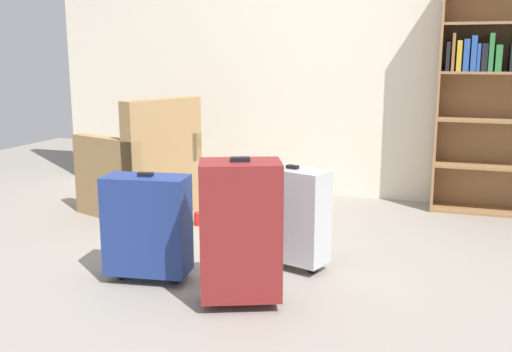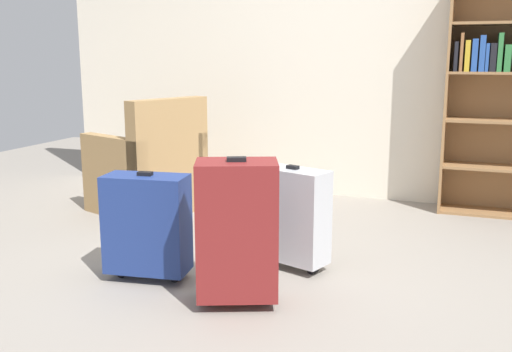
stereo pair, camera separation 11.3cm
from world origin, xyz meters
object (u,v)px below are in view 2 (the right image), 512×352
armchair (149,171)px  suitcase_dark_red (237,230)px  suitcase_navy_blue (147,224)px  suitcase_silver (292,215)px  mug (204,218)px

armchair → suitcase_dark_red: size_ratio=1.22×
suitcase_navy_blue → suitcase_silver: suitcase_silver is taller
suitcase_silver → suitcase_dark_red: bearing=-100.3°
suitcase_navy_blue → suitcase_silver: bearing=32.6°
mug → suitcase_silver: suitcase_silver is taller
suitcase_silver → suitcase_dark_red: suitcase_dark_red is taller
mug → suitcase_dark_red: size_ratio=0.16×
suitcase_silver → suitcase_dark_red: (-0.11, -0.58, 0.07)m
armchair → suitcase_dark_red: armchair is taller
mug → suitcase_silver: bearing=-36.3°
armchair → mug: armchair is taller
suitcase_navy_blue → suitcase_silver: size_ratio=1.00×
mug → suitcase_dark_red: 1.46m
suitcase_navy_blue → suitcase_silver: (0.69, 0.44, 0.00)m
armchair → suitcase_silver: size_ratio=1.49×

